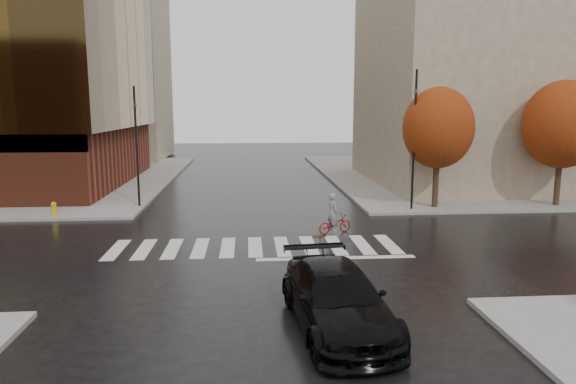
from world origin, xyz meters
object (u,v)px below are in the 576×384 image
at_px(cyclist, 334,220).
at_px(traffic_light_ne, 414,131).
at_px(traffic_light_nw, 136,140).
at_px(fire_hydrant, 54,208).
at_px(sedan, 337,299).

distance_m(cyclist, traffic_light_ne, 7.65).
xyz_separation_m(traffic_light_nw, traffic_light_ne, (14.84, -2.06, 0.54)).
bearing_deg(traffic_light_ne, traffic_light_nw, -6.26).
bearing_deg(fire_hydrant, sedan, -49.18).
bearing_deg(cyclist, traffic_light_ne, -70.64).
relative_size(cyclist, traffic_light_ne, 0.25).
relative_size(traffic_light_nw, traffic_light_ne, 0.89).
height_order(sedan, cyclist, cyclist).
bearing_deg(cyclist, sedan, 148.47).
height_order(cyclist, traffic_light_nw, traffic_light_nw).
height_order(cyclist, traffic_light_ne, traffic_light_ne).
distance_m(sedan, traffic_light_ne, 16.13).
height_order(sedan, traffic_light_ne, traffic_light_ne).
relative_size(cyclist, fire_hydrant, 2.48).
bearing_deg(traffic_light_nw, sedan, 35.33).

